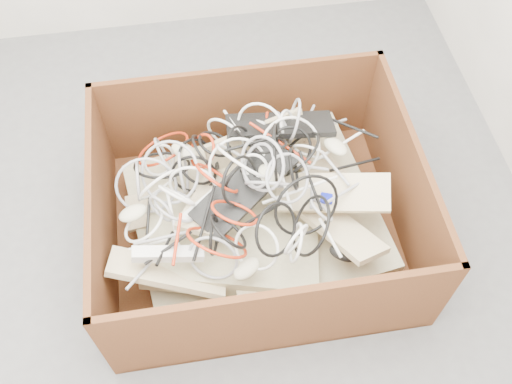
{
  "coord_description": "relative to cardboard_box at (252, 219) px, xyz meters",
  "views": [
    {
      "loc": [
        0.07,
        -1.2,
        2.19
      ],
      "look_at": [
        0.27,
        0.06,
        0.3
      ],
      "focal_mm": 40.63,
      "sensor_mm": 36.0,
      "label": 1
    }
  ],
  "objects": [
    {
      "name": "room_shell",
      "position": [
        -0.25,
        -0.04,
        1.12
      ],
      "size": [
        3.04,
        3.04,
        2.5
      ],
      "color": "silver",
      "rests_on": "ground"
    },
    {
      "name": "power_strip_right",
      "position": [
        -0.34,
        -0.23,
        0.22
      ],
      "size": [
        0.26,
        0.07,
        0.09
      ],
      "primitive_type": "cube",
      "rotation": [
        -0.1,
        0.17,
        -0.05
      ],
      "color": "silver",
      "rests_on": "keyboard_pile"
    },
    {
      "name": "keyboard_pile",
      "position": [
        0.03,
        0.01,
        0.15
      ],
      "size": [
        1.11,
        0.92,
        0.35
      ],
      "color": "beige",
      "rests_on": "cardboard_box"
    },
    {
      "name": "mice_scatter",
      "position": [
        -0.01,
        -0.05,
        0.22
      ],
      "size": [
        0.95,
        0.63,
        0.22
      ],
      "color": "beige",
      "rests_on": "keyboard_pile"
    },
    {
      "name": "ground",
      "position": [
        -0.25,
        -0.04,
        -0.13
      ],
      "size": [
        3.0,
        3.0,
        0.0
      ],
      "primitive_type": "plane",
      "color": "#525255",
      "rests_on": "ground"
    },
    {
      "name": "cable_tangle",
      "position": [
        -0.07,
        0.03,
        0.27
      ],
      "size": [
        1.1,
        0.83,
        0.46
      ],
      "color": "black",
      "rests_on": "keyboard_pile"
    },
    {
      "name": "vga_plug",
      "position": [
        0.28,
        -0.08,
        0.21
      ],
      "size": [
        0.06,
        0.05,
        0.03
      ],
      "primitive_type": "cube",
      "rotation": [
        0.09,
        0.14,
        -0.26
      ],
      "color": "#0B15AF",
      "rests_on": "keyboard_pile"
    },
    {
      "name": "cardboard_box",
      "position": [
        0.0,
        0.0,
        0.0
      ],
      "size": [
        1.24,
        1.04,
        0.52
      ],
      "color": "#431F10",
      "rests_on": "ground"
    },
    {
      "name": "power_strip_left",
      "position": [
        -0.17,
        -0.04,
        0.22
      ],
      "size": [
        0.27,
        0.19,
        0.11
      ],
      "primitive_type": "cube",
      "rotation": [
        0.14,
        -0.26,
        0.52
      ],
      "color": "silver",
      "rests_on": "keyboard_pile"
    }
  ]
}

